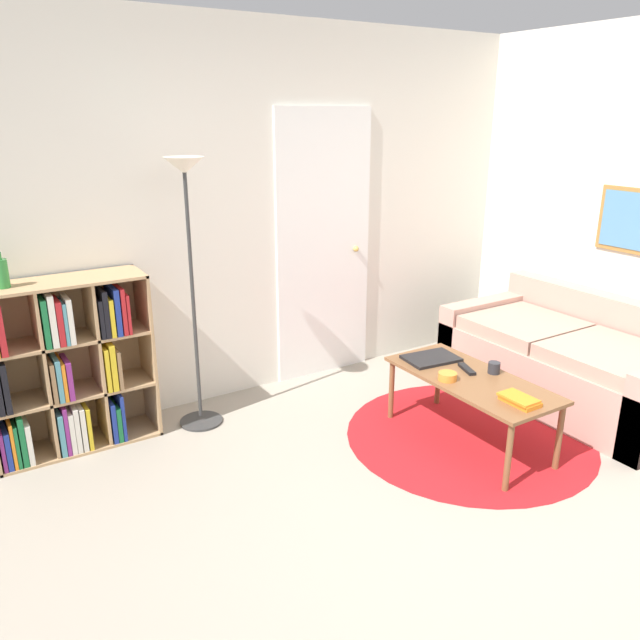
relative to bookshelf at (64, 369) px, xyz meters
name	(u,v)px	position (x,y,z in m)	size (l,w,h in m)	color
ground_plane	(504,555)	(1.51, -2.15, -0.52)	(14.00, 14.00, 0.00)	gray
wall_back	(270,216)	(1.53, 0.21, 0.77)	(7.33, 0.11, 2.60)	silver
wall_right	(608,211)	(3.70, -0.98, 0.78)	(0.08, 5.34, 2.60)	silver
rug	(469,436)	(2.19, -1.23, -0.52)	(1.58, 1.58, 0.01)	#B2191E
bookshelf	(64,369)	(0.00, 0.00, 0.00)	(0.96, 0.34, 1.07)	tan
floor_lamp	(188,225)	(0.79, -0.13, 0.82)	(0.29, 0.29, 1.74)	#333333
couch	(573,362)	(3.26, -1.18, -0.25)	(0.93, 1.74, 0.72)	tan
coffee_table	(471,384)	(2.13, -1.27, -0.12)	(0.50, 1.11, 0.44)	brown
laptop	(431,358)	(2.11, -0.91, -0.07)	(0.37, 0.28, 0.02)	black
bowl	(447,376)	(1.98, -1.21, -0.06)	(0.11, 0.11, 0.05)	orange
book_stack_on_table	(519,400)	(2.10, -1.67, -0.06)	(0.14, 0.21, 0.04)	orange
cup	(494,368)	(2.30, -1.29, -0.04)	(0.07, 0.07, 0.07)	#28282D
remote	(467,369)	(2.19, -1.17, -0.07)	(0.10, 0.18, 0.02)	black
bottle_middle	(1,273)	(-0.25, -0.01, 0.63)	(0.08, 0.08, 0.20)	#2D8438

